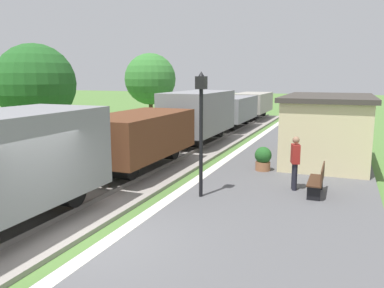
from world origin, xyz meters
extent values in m
plane|color=#517A38|center=(0.00, 0.00, 0.00)|extent=(160.00, 160.00, 0.00)
cube|color=#565659|center=(3.20, 0.00, 0.12)|extent=(6.00, 60.00, 0.25)
cube|color=silver|center=(0.40, 0.00, 0.25)|extent=(0.36, 60.00, 0.01)
cube|color=gray|center=(-2.40, 0.00, 0.06)|extent=(3.80, 60.00, 0.12)
cube|color=slate|center=(-1.68, 0.00, 0.19)|extent=(0.07, 60.00, 0.14)
cube|color=black|center=(-2.40, -0.14, 0.93)|extent=(2.10, 5.15, 0.50)
cylinder|color=black|center=(-2.40, 1.65, 0.68)|extent=(1.56, 0.84, 0.84)
cylinder|color=black|center=(-2.40, 2.81, 0.93)|extent=(0.20, 0.30, 0.20)
cube|color=brown|center=(-2.40, 6.46, 1.58)|extent=(2.50, 5.60, 1.60)
cube|color=black|center=(-2.40, 6.46, 0.93)|extent=(2.10, 5.15, 0.50)
cylinder|color=black|center=(-2.40, 8.25, 0.68)|extent=(1.56, 0.84, 0.84)
cylinder|color=black|center=(-2.40, 4.67, 0.68)|extent=(1.56, 0.84, 0.84)
cylinder|color=black|center=(-2.40, 9.41, 0.93)|extent=(0.20, 0.30, 0.20)
cylinder|color=black|center=(-2.40, 3.51, 0.93)|extent=(0.20, 0.30, 0.20)
cube|color=gray|center=(-2.40, 13.06, 1.88)|extent=(2.50, 5.60, 2.20)
cube|color=black|center=(-2.40, 13.06, 0.93)|extent=(2.10, 5.15, 0.50)
cylinder|color=black|center=(-2.40, 14.85, 0.68)|extent=(1.56, 0.84, 0.84)
cylinder|color=black|center=(-2.40, 11.27, 0.68)|extent=(1.56, 0.84, 0.84)
cylinder|color=black|center=(-2.40, 16.01, 0.93)|extent=(0.20, 0.30, 0.20)
cylinder|color=black|center=(-2.40, 10.11, 0.93)|extent=(0.20, 0.30, 0.20)
cube|color=gray|center=(-2.40, 19.66, 1.58)|extent=(2.50, 5.60, 1.60)
cube|color=black|center=(-2.40, 19.66, 0.93)|extent=(2.10, 5.15, 0.50)
cylinder|color=black|center=(-2.40, 21.45, 0.68)|extent=(1.56, 0.84, 0.84)
cylinder|color=black|center=(-2.40, 17.87, 0.68)|extent=(1.56, 0.84, 0.84)
cylinder|color=black|center=(-2.40, 22.61, 0.93)|extent=(0.20, 0.30, 0.20)
cylinder|color=black|center=(-2.40, 16.71, 0.93)|extent=(0.20, 0.30, 0.20)
cube|color=gray|center=(-2.40, 26.26, 1.58)|extent=(2.50, 5.60, 1.60)
cube|color=black|center=(-2.40, 26.26, 0.93)|extent=(2.10, 5.15, 0.50)
cylinder|color=black|center=(-2.40, 28.05, 0.68)|extent=(1.56, 0.84, 0.84)
cylinder|color=black|center=(-2.40, 24.47, 0.68)|extent=(1.56, 0.84, 0.84)
cylinder|color=black|center=(-2.40, 29.21, 0.93)|extent=(0.20, 0.30, 0.20)
cylinder|color=black|center=(-2.40, 23.31, 0.93)|extent=(0.20, 0.30, 0.20)
cube|color=beige|center=(4.40, 10.42, 1.55)|extent=(3.20, 5.50, 2.60)
cube|color=#3D3833|center=(4.40, 10.42, 2.94)|extent=(3.50, 5.80, 0.18)
cube|color=black|center=(2.79, 9.32, 1.68)|extent=(0.03, 0.90, 0.80)
cube|color=#422819|center=(4.35, 5.30, 0.69)|extent=(0.42, 1.50, 0.04)
cube|color=#422819|center=(4.54, 5.30, 0.93)|extent=(0.04, 1.50, 0.45)
cube|color=black|center=(4.35, 4.70, 0.46)|extent=(0.38, 0.06, 0.42)
cube|color=black|center=(4.35, 5.90, 0.46)|extent=(0.38, 0.06, 0.42)
cube|color=#422819|center=(4.35, 15.29, 0.69)|extent=(0.42, 1.50, 0.04)
cube|color=#422819|center=(4.54, 15.29, 0.93)|extent=(0.04, 1.50, 0.45)
cube|color=black|center=(4.35, 14.69, 0.46)|extent=(0.38, 0.06, 0.42)
cube|color=black|center=(4.35, 15.89, 0.46)|extent=(0.38, 0.06, 0.42)
cylinder|color=black|center=(3.71, 5.52, 0.68)|extent=(0.15, 0.15, 0.86)
cylinder|color=black|center=(3.66, 5.68, 0.68)|extent=(0.15, 0.15, 0.86)
cube|color=maroon|center=(3.69, 5.60, 1.41)|extent=(0.34, 0.43, 0.60)
sphere|color=#936B51|center=(3.69, 5.60, 1.85)|extent=(0.22, 0.22, 0.22)
cylinder|color=#9E6642|center=(2.26, 7.74, 0.42)|extent=(0.56, 0.56, 0.34)
sphere|color=#235B23|center=(2.26, 7.74, 0.85)|extent=(0.64, 0.64, 0.64)
cylinder|color=black|center=(1.17, 3.84, 1.85)|extent=(0.11, 0.11, 3.20)
cube|color=black|center=(1.17, 3.84, 3.63)|extent=(0.28, 0.28, 0.36)
sphere|color=#F2E5BF|center=(1.17, 3.84, 3.63)|extent=(0.20, 0.20, 0.20)
cone|color=black|center=(1.17, 3.84, 3.87)|extent=(0.20, 0.20, 0.16)
cylinder|color=#4C3823|center=(-9.85, 9.01, 0.95)|extent=(0.28, 0.28, 1.89)
sphere|color=#235B23|center=(-9.85, 9.01, 3.43)|extent=(4.09, 4.09, 4.09)
cylinder|color=#4C3823|center=(-7.57, 17.30, 1.15)|extent=(0.28, 0.28, 2.29)
sphere|color=#387A33|center=(-7.57, 17.30, 3.61)|extent=(3.52, 3.52, 3.52)
camera|label=1|loc=(5.02, -6.54, 3.81)|focal=35.86mm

